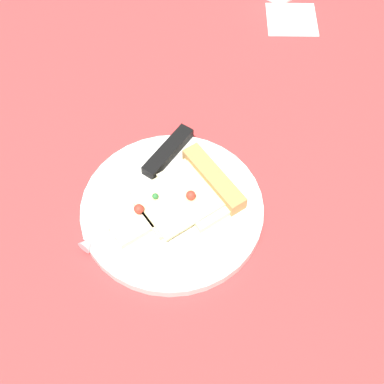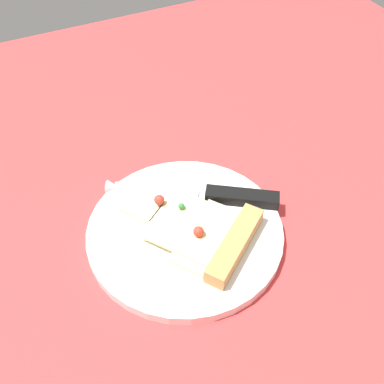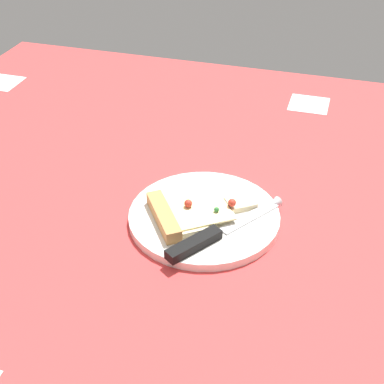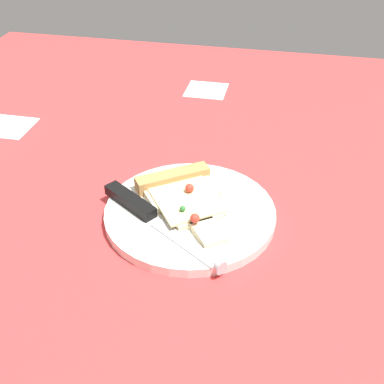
{
  "view_description": "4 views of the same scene",
  "coord_description": "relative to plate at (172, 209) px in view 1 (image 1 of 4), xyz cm",
  "views": [
    {
      "loc": [
        -2.49,
        -41.72,
        66.38
      ],
      "look_at": [
        -3.04,
        -0.65,
        3.2
      ],
      "focal_mm": 51.17,
      "sensor_mm": 36.0,
      "label": 1
    },
    {
      "loc": [
        27.01,
        -17.09,
        47.17
      ],
      "look_at": [
        -9.02,
        0.61,
        4.09
      ],
      "focal_mm": 41.8,
      "sensor_mm": 36.0,
      "label": 2
    },
    {
      "loc": [
        -25.06,
        69.84,
        58.68
      ],
      "look_at": [
        -2.7,
        -5.21,
        3.07
      ],
      "focal_mm": 51.96,
      "sensor_mm": 36.0,
      "label": 3
    },
    {
      "loc": [
        -62.61,
        -14.41,
        46.53
      ],
      "look_at": [
        -3.96,
        -1.9,
        3.33
      ],
      "focal_mm": 46.09,
      "sensor_mm": 36.0,
      "label": 4
    }
  ],
  "objects": [
    {
      "name": "plate",
      "position": [
        0.0,
        0.0,
        0.0
      ],
      "size": [
        25.59,
        25.59,
        1.47
      ],
      "primitive_type": "cylinder",
      "color": "white",
      "rests_on": "ground_plane"
    },
    {
      "name": "ground_plane",
      "position": [
        5.84,
        1.99,
        -2.23
      ],
      "size": [
        137.2,
        137.2,
        3.0
      ],
      "color": "#D13838",
      "rests_on": "ground"
    },
    {
      "name": "pizza_slice",
      "position": [
        2.09,
        1.5,
        1.53
      ],
      "size": [
        18.69,
        16.46,
        2.68
      ],
      "rotation": [
        0.0,
        0.0,
        2.19
      ],
      "color": "beige",
      "rests_on": "plate"
    },
    {
      "name": "knife",
      "position": [
        -3.41,
        5.24,
        1.34
      ],
      "size": [
        15.18,
        21.06,
        2.45
      ],
      "rotation": [
        0.0,
        0.0,
        2.55
      ],
      "color": "silver",
      "rests_on": "plate"
    }
  ]
}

